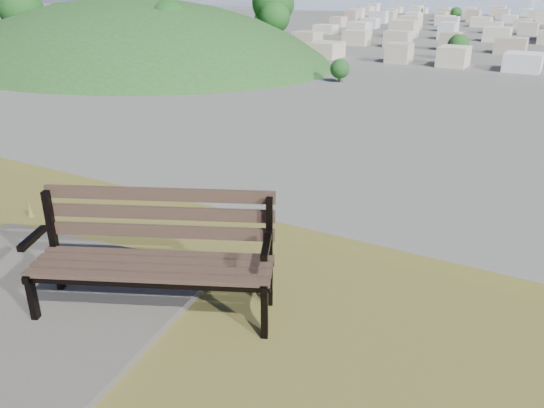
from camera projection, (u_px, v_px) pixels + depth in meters
The scene contains 3 objects.
park_bench at pixel (155, 248), 4.39m from camera, with size 2.04×1.40×1.03m.
green_wooded_hill at pixel (134, 62), 200.36m from camera, with size 178.70×142.96×89.35m.
city_trees at pixel (524, 30), 278.45m from camera, with size 406.52×387.20×9.98m.
Camera 1 is at (1.54, -0.69, 27.62)m, focal length 35.00 mm.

